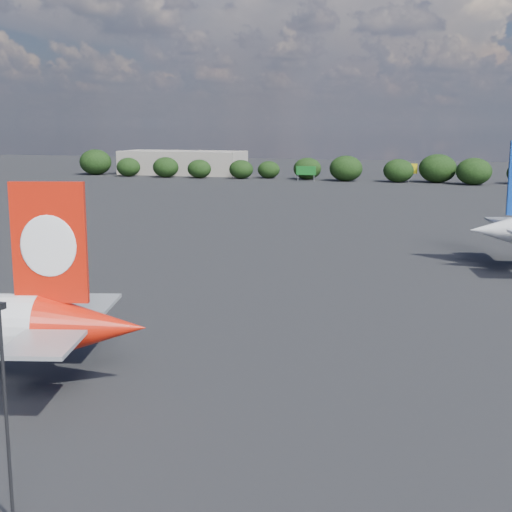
# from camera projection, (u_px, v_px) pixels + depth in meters

# --- Properties ---
(ground) EXTENTS (500.00, 500.00, 0.00)m
(ground) POSITION_uv_depth(u_px,v_px,m) (247.00, 246.00, 101.73)
(ground) COLOR black
(ground) RESTS_ON ground
(apron_lamp_post) EXTENTS (0.55, 0.30, 9.97)m
(apron_lamp_post) POSITION_uv_depth(u_px,v_px,m) (5.00, 401.00, 30.31)
(apron_lamp_post) COLOR black
(apron_lamp_post) RESTS_ON ground
(terminal_building) EXTENTS (42.00, 16.00, 8.00)m
(terminal_building) POSITION_uv_depth(u_px,v_px,m) (183.00, 163.00, 243.73)
(terminal_building) COLOR gray
(terminal_building) RESTS_ON ground
(highway_sign) EXTENTS (6.00, 0.30, 4.50)m
(highway_sign) POSITION_uv_depth(u_px,v_px,m) (306.00, 171.00, 215.41)
(highway_sign) COLOR #125E1D
(highway_sign) RESTS_ON ground
(billboard_yellow) EXTENTS (5.00, 0.30, 5.50)m
(billboard_yellow) POSITION_uv_depth(u_px,v_px,m) (409.00, 169.00, 212.34)
(billboard_yellow) COLOR yellow
(billboard_yellow) RESTS_ON ground
(horizon_treeline) EXTENTS (208.59, 14.51, 8.61)m
(horizon_treeline) POSITION_uv_depth(u_px,v_px,m) (411.00, 170.00, 209.87)
(horizon_treeline) COLOR black
(horizon_treeline) RESTS_ON ground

